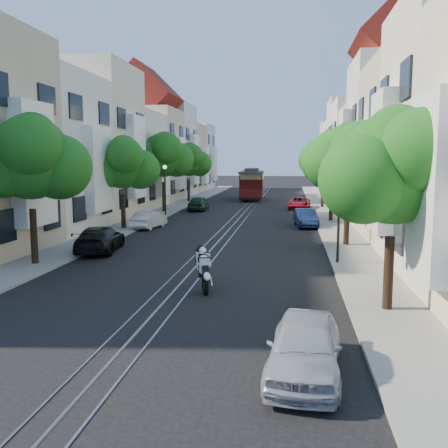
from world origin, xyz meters
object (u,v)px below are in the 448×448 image
at_px(lamp_west, 165,182).
at_px(parked_car_w_far, 199,203).
at_px(tree_w_d, 189,161).
at_px(tree_e_d, 324,158).
at_px(parked_car_e_mid, 306,218).
at_px(parked_car_e_far, 300,203).
at_px(tree_e_b, 350,160).
at_px(lamp_east, 339,202).
at_px(parked_car_w_mid, 149,220).
at_px(tree_e_c, 333,161).
at_px(tree_w_b, 123,165).
at_px(tree_e_a, 395,171).
at_px(parked_car_e_near, 305,346).
at_px(sportbike_rider, 203,266).
at_px(tree_w_a, 31,160).
at_px(tree_w_c, 164,156).
at_px(cable_car, 252,183).
at_px(parked_car_w_near, 100,239).

distance_m(lamp_west, parked_car_w_far, 5.80).
relative_size(tree_w_d, parked_car_w_far, 1.64).
bearing_deg(lamp_west, tree_e_d, 33.50).
xyz_separation_m(parked_car_e_mid, parked_car_e_far, (-0.25, 12.71, -0.05)).
bearing_deg(tree_e_b, lamp_east, -100.93).
relative_size(parked_car_e_mid, parked_car_w_mid, 1.05).
bearing_deg(parked_car_w_far, tree_e_c, 148.32).
xyz_separation_m(tree_w_b, parked_car_w_far, (2.74, 13.06, -3.72)).
xyz_separation_m(tree_e_a, parked_car_w_mid, (-12.86, 17.68, -3.79)).
distance_m(parked_car_e_near, parked_car_w_mid, 24.81).
bearing_deg(parked_car_e_far, tree_e_d, 35.83).
xyz_separation_m(lamp_east, parked_car_e_far, (-1.32, 25.58, -2.26)).
bearing_deg(tree_e_b, sportbike_rider, -121.49).
bearing_deg(parked_car_e_mid, tree_e_b, -82.28).
xyz_separation_m(tree_w_a, lamp_west, (0.84, 20.02, -1.89)).
relative_size(tree_w_c, sportbike_rider, 3.34).
height_order(parked_car_e_near, parked_car_e_far, parked_car_e_near).
relative_size(tree_e_a, parked_car_e_mid, 1.63).
bearing_deg(lamp_west, tree_e_b, -43.85).
xyz_separation_m(lamp_east, parked_car_w_mid, (-11.90, 10.66, -2.24)).
bearing_deg(cable_car, parked_car_w_far, -107.96).
height_order(tree_e_b, parked_car_w_far, tree_e_b).
distance_m(tree_w_b, cable_car, 27.73).
xyz_separation_m(tree_w_d, parked_car_w_near, (1.54, -30.29, -3.93)).
bearing_deg(tree_w_b, parked_car_e_far, 52.17).
bearing_deg(parked_car_w_far, tree_w_b, 77.68).
xyz_separation_m(cable_car, parked_car_e_mid, (5.72, -23.92, -1.37)).
height_order(tree_e_d, tree_w_d, tree_e_d).
bearing_deg(parked_car_e_mid, tree_w_a, -136.45).
bearing_deg(tree_w_c, lamp_east, -57.35).
xyz_separation_m(tree_e_c, lamp_east, (-0.96, -15.98, -1.75)).
distance_m(tree_e_a, lamp_west, 28.51).
xyz_separation_m(tree_e_b, tree_e_d, (0.00, 22.00, 0.13)).
xyz_separation_m(lamp_east, parked_car_w_far, (-10.70, 23.04, -2.17)).
bearing_deg(parked_car_e_mid, lamp_east, -91.97).
bearing_deg(tree_w_d, parked_car_w_mid, -85.87).
distance_m(parked_car_e_mid, parked_car_w_mid, 11.05).
distance_m(lamp_east, parked_car_w_far, 25.49).
xyz_separation_m(tree_e_b, parked_car_e_mid, (-2.04, 7.89, -4.10)).
relative_size(parked_car_w_near, parked_car_w_mid, 1.25).
relative_size(sportbike_rider, parked_car_w_near, 0.46).
bearing_deg(tree_w_a, parked_car_e_far, 66.30).
distance_m(parked_car_e_far, parked_car_w_mid, 18.29).
bearing_deg(parked_car_w_far, tree_e_b, 122.37).
relative_size(tree_e_d, tree_w_a, 1.02).
relative_size(lamp_east, parked_car_w_near, 0.90).
distance_m(lamp_west, cable_car, 19.68).
height_order(tree_e_c, tree_e_d, tree_e_d).
xyz_separation_m(lamp_west, cable_car, (5.80, 18.79, -0.84)).
height_order(tree_w_a, parked_car_e_near, tree_w_a).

